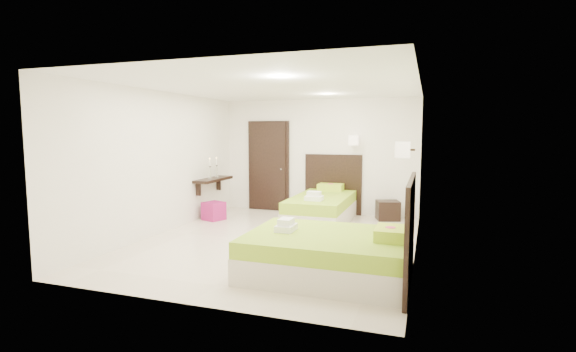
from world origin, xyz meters
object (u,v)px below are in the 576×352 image
(bed_double, at_px, (333,253))
(ottoman, at_px, (214,211))
(nightstand, at_px, (388,210))
(bed_single, at_px, (323,207))

(bed_double, bearing_deg, ottoman, 140.67)
(nightstand, distance_m, ottoman, 3.70)
(ottoman, bearing_deg, bed_single, 12.40)
(bed_single, distance_m, bed_double, 3.22)
(bed_single, bearing_deg, ottoman, -167.60)
(nightstand, height_order, ottoman, nightstand)
(bed_double, xyz_separation_m, nightstand, (0.34, 3.78, -0.10))
(bed_single, height_order, ottoman, bed_single)
(bed_single, distance_m, ottoman, 2.31)
(bed_double, relative_size, ottoman, 5.48)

